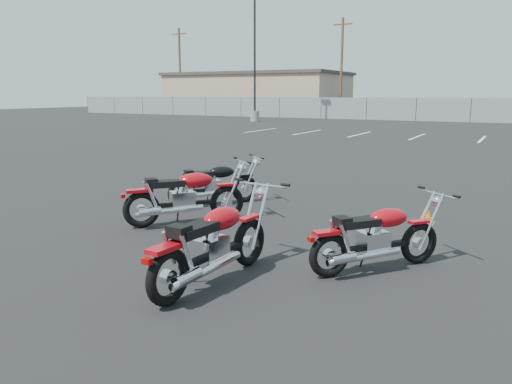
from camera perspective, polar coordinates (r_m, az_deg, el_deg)
The scene contains 12 objects.
ground at distance 7.56m, azimuth -3.52°, elevation -5.48°, with size 120.00×120.00×0.00m, color black.
motorcycle_front_red at distance 8.43m, azimuth -8.13°, elevation -0.46°, with size 1.69×1.89×1.05m.
motorcycle_second_black at distance 9.83m, azimuth -4.88°, elevation 0.96°, with size 1.51×1.68×0.93m.
motorcycle_third_red at distance 5.75m, azimuth -4.94°, elevation -5.88°, with size 0.84×2.17×1.06m.
motorcycle_rear_red at distance 6.34m, azimuth 13.61°, elevation -5.02°, with size 1.52×1.71×0.95m.
training_cone_near at distance 8.94m, azimuth 18.90°, elevation -2.39°, with size 0.27×0.27×0.32m.
light_pole_west at distance 39.15m, azimuth -0.15°, elevation 12.84°, with size 0.80×0.70×11.97m.
chainlink_fence at distance 41.33m, azimuth 23.34°, elevation 8.58°, with size 80.06×0.06×1.80m.
tan_building_west at distance 54.63m, azimuth 0.19°, elevation 11.24°, with size 18.40×10.40×4.30m.
utility_pole_a at distance 56.47m, azimuth -8.69°, elevation 13.68°, with size 1.80×0.24×9.00m.
utility_pole_b at distance 48.84m, azimuth 9.74°, elevation 14.04°, with size 1.80×0.24×9.00m.
parking_line_stripes at distance 26.98m, azimuth 14.81°, elevation 6.27°, with size 15.12×4.00×0.01m.
Camera 1 is at (3.84, -6.13, 2.17)m, focal length 35.00 mm.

